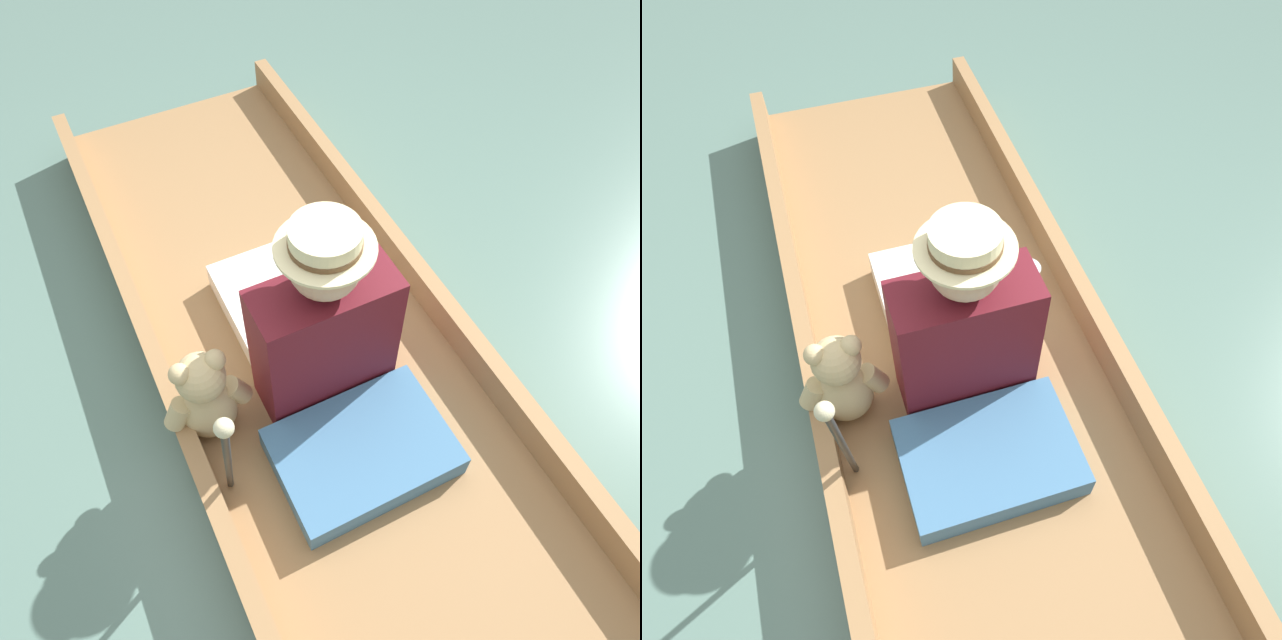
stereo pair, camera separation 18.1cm
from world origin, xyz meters
TOP-DOWN VIEW (x-y plane):
  - ground_plane at (0.00, 0.00)m, footprint 16.00×16.00m
  - punt_boat at (0.00, 0.00)m, footprint 1.09×3.28m
  - seat_cushion at (-0.03, -0.45)m, footprint 0.56×0.39m
  - seated_person at (-0.01, -0.05)m, footprint 0.45×0.76m
  - teddy_bear at (-0.42, -0.13)m, footprint 0.30×0.17m
  - wine_glass at (0.35, 0.21)m, footprint 0.10×0.10m
  - walking_cane at (-0.45, -0.47)m, footprint 0.04×0.24m

SIDE VIEW (x-z plane):
  - ground_plane at x=0.00m, z-range 0.00..0.00m
  - punt_boat at x=0.00m, z-range -0.05..0.19m
  - seat_cushion at x=-0.03m, z-range 0.11..0.21m
  - wine_glass at x=0.35m, z-range 0.13..0.26m
  - teddy_bear at x=-0.42m, z-range 0.09..0.52m
  - seated_person at x=-0.01m, z-range -0.01..0.78m
  - walking_cane at x=-0.45m, z-range 0.17..0.98m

